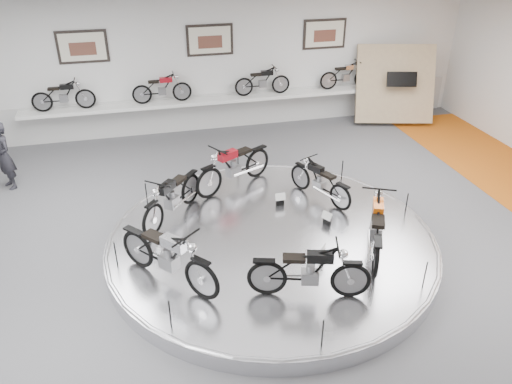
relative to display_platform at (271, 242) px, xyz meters
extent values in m
plane|color=#4E4E50|center=(0.00, -0.30, -0.15)|extent=(16.00, 16.00, 0.00)
plane|color=white|center=(0.00, -0.30, 3.85)|extent=(16.00, 16.00, 0.00)
plane|color=silver|center=(0.00, 6.70, 1.85)|extent=(16.00, 0.00, 16.00)
cube|color=#BCBCBA|center=(0.00, 6.68, 0.40)|extent=(15.68, 0.04, 1.10)
cylinder|color=silver|center=(0.00, 0.00, 0.00)|extent=(6.40, 6.40, 0.30)
torus|color=#B2B2BA|center=(0.00, 0.00, 0.12)|extent=(6.40, 6.40, 0.10)
cube|color=silver|center=(0.00, 6.40, 0.85)|extent=(11.00, 0.55, 0.10)
cube|color=beige|center=(-3.50, 6.66, 2.55)|extent=(1.35, 0.06, 0.88)
cube|color=beige|center=(0.00, 6.66, 2.55)|extent=(1.35, 0.06, 0.88)
cube|color=beige|center=(3.50, 6.66, 2.55)|extent=(1.35, 0.06, 0.88)
cube|color=tan|center=(5.60, 5.80, 1.10)|extent=(2.56, 1.52, 2.30)
imported|color=black|center=(-5.46, 4.05, 0.67)|extent=(0.66, 0.72, 1.65)
camera|label=1|loc=(-2.29, -7.83, 5.63)|focal=35.00mm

